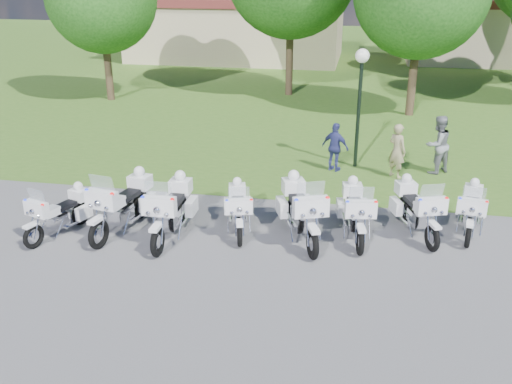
% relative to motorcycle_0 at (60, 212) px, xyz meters
% --- Properties ---
extents(ground, '(100.00, 100.00, 0.00)m').
position_rel_motorcycle_0_xyz_m(ground, '(4.35, 0.11, -0.59)').
color(ground, '#5D5D63').
rests_on(ground, ground).
extents(grass_lawn, '(100.00, 48.00, 0.01)m').
position_rel_motorcycle_0_xyz_m(grass_lawn, '(4.35, 27.11, -0.59)').
color(grass_lawn, '#3F6A21').
rests_on(grass_lawn, ground).
extents(motorcycle_0, '(1.11, 2.04, 1.42)m').
position_rel_motorcycle_0_xyz_m(motorcycle_0, '(0.00, 0.00, 0.00)').
color(motorcycle_0, black).
rests_on(motorcycle_0, ground).
extents(motorcycle_1, '(1.15, 2.58, 1.75)m').
position_rel_motorcycle_0_xyz_m(motorcycle_1, '(1.45, 0.51, 0.14)').
color(motorcycle_1, black).
rests_on(motorcycle_1, ground).
extents(motorcycle_2, '(0.85, 2.58, 1.74)m').
position_rel_motorcycle_0_xyz_m(motorcycle_2, '(2.73, 0.42, 0.13)').
color(motorcycle_2, black).
rests_on(motorcycle_2, ground).
extents(motorcycle_3, '(1.03, 2.09, 1.43)m').
position_rel_motorcycle_0_xyz_m(motorcycle_3, '(4.27, 1.03, 0.00)').
color(motorcycle_3, black).
rests_on(motorcycle_3, ground).
extents(motorcycle_4, '(1.46, 2.54, 1.78)m').
position_rel_motorcycle_0_xyz_m(motorcycle_4, '(5.86, 0.91, 0.15)').
color(motorcycle_4, black).
rests_on(motorcycle_4, ground).
extents(motorcycle_5, '(1.00, 2.36, 1.59)m').
position_rel_motorcycle_0_xyz_m(motorcycle_5, '(7.16, 1.25, 0.07)').
color(motorcycle_5, black).
rests_on(motorcycle_5, ground).
extents(motorcycle_6, '(1.26, 2.27, 1.59)m').
position_rel_motorcycle_0_xyz_m(motorcycle_6, '(8.64, 1.70, 0.07)').
color(motorcycle_6, black).
rests_on(motorcycle_6, ground).
extents(motorcycle_7, '(0.96, 2.16, 1.46)m').
position_rel_motorcycle_0_xyz_m(motorcycle_7, '(9.99, 2.01, 0.02)').
color(motorcycle_7, black).
rests_on(motorcycle_7, ground).
extents(lamp_post, '(0.44, 0.44, 3.84)m').
position_rel_motorcycle_0_xyz_m(lamp_post, '(7.04, 6.46, 2.33)').
color(lamp_post, black).
rests_on(lamp_post, ground).
extents(building_west, '(14.56, 8.32, 4.10)m').
position_rel_motorcycle_0_xyz_m(building_west, '(-1.65, 28.11, 1.47)').
color(building_west, '#C7B28F').
rests_on(building_west, ground).
extents(building_east, '(11.44, 7.28, 4.10)m').
position_rel_motorcycle_0_xyz_m(building_east, '(15.35, 30.11, 1.47)').
color(building_east, '#C7B28F').
rests_on(building_east, ground).
extents(bystander_a, '(0.74, 0.73, 1.72)m').
position_rel_motorcycle_0_xyz_m(bystander_a, '(8.31, 5.67, 0.27)').
color(bystander_a, tan).
rests_on(bystander_a, ground).
extents(bystander_b, '(1.15, 1.13, 1.87)m').
position_rel_motorcycle_0_xyz_m(bystander_b, '(9.57, 6.31, 0.34)').
color(bystander_b, gray).
rests_on(bystander_b, ground).
extents(bystander_c, '(1.01, 0.76, 1.59)m').
position_rel_motorcycle_0_xyz_m(bystander_c, '(6.39, 5.89, 0.20)').
color(bystander_c, navy).
rests_on(bystander_c, ground).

